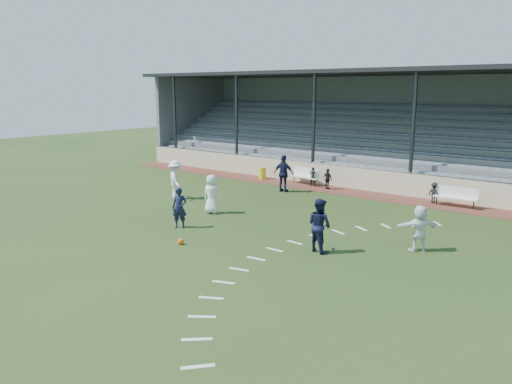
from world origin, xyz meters
TOP-DOWN VIEW (x-y plane):
  - ground at (0.00, 0.00)m, footprint 90.00×90.00m
  - cinder_track at (0.00, 10.50)m, footprint 34.00×2.00m
  - retaining_wall at (0.00, 11.55)m, footprint 34.00×0.18m
  - bench_left at (-3.03, 10.95)m, footprint 2.04×0.81m
  - bench_right at (5.71, 10.63)m, footprint 2.01×0.53m
  - trash_bin at (-6.06, 10.70)m, footprint 0.45×0.45m
  - football at (-0.19, -1.63)m, footprint 0.22×0.22m
  - player_white_lead at (-2.52, 2.45)m, footprint 0.97×0.75m
  - player_navy_lead at (-1.87, -0.11)m, footprint 0.72×0.66m
  - player_navy_mid at (4.13, 0.84)m, footprint 1.05×0.90m
  - player_white_wing at (-6.10, 3.52)m, footprint 1.47×1.29m
  - player_navy_wing at (-2.78, 8.39)m, footprint 1.23×0.65m
  - player_white_back at (6.79, 3.08)m, footprint 1.40×1.40m
  - sub_left_near at (-2.36, 10.69)m, footprint 0.47×0.38m
  - sub_left_far at (-1.23, 10.44)m, footprint 0.73×0.47m
  - sub_right at (4.64, 10.70)m, footprint 0.76×0.59m
  - grandstand at (0.01, 16.26)m, footprint 34.60×9.00m
  - penalty_arc at (4.12, 0.00)m, footprint 3.89×14.63m

SIDE VIEW (x-z plane):
  - ground at x=0.00m, z-range 0.00..0.00m
  - penalty_arc at x=4.12m, z-range 0.00..0.01m
  - cinder_track at x=0.00m, z-range 0.00..0.02m
  - football at x=-0.19m, z-range 0.00..0.22m
  - trash_bin at x=-6.06m, z-range 0.02..0.74m
  - sub_right at x=4.64m, z-range 0.02..1.05m
  - sub_left_near at x=-2.36m, z-range 0.02..1.13m
  - bench_left at x=-3.03m, z-range 0.11..1.06m
  - bench_right at x=5.71m, z-range 0.11..1.06m
  - retaining_wall at x=0.00m, z-range 0.00..1.20m
  - sub_left_far at x=-1.23m, z-range 0.02..1.18m
  - player_white_back at x=6.79m, z-range 0.00..1.62m
  - player_navy_lead at x=-1.87m, z-range 0.00..1.65m
  - player_white_lead at x=-2.52m, z-range 0.00..1.77m
  - player_navy_mid at x=4.13m, z-range 0.00..1.88m
  - player_white_wing at x=-6.10m, z-range 0.00..1.97m
  - player_navy_wing at x=-2.78m, z-range 0.00..2.01m
  - grandstand at x=0.01m, z-range -1.10..5.51m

